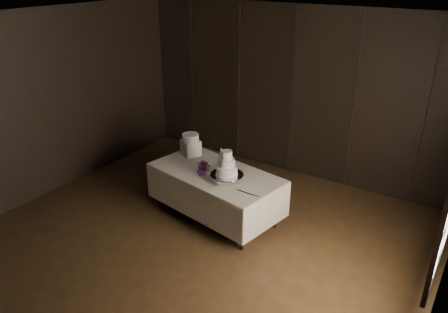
{
  "coord_description": "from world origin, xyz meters",
  "views": [
    {
      "loc": [
        3.13,
        -3.4,
        3.62
      ],
      "look_at": [
        -0.03,
        1.38,
        1.05
      ],
      "focal_mm": 35.0,
      "sensor_mm": 36.0,
      "label": 1
    }
  ],
  "objects_px": {
    "bouquet": "(203,166)",
    "small_cake": "(190,137)",
    "box_pedestal": "(191,148)",
    "display_table": "(216,192)",
    "cake_stand": "(227,177)",
    "wedding_cake": "(225,165)"
  },
  "relations": [
    {
      "from": "display_table",
      "to": "cake_stand",
      "type": "xyz_separation_m",
      "value": [
        0.28,
        -0.12,
        0.39
      ]
    },
    {
      "from": "wedding_cake",
      "to": "bouquet",
      "type": "xyz_separation_m",
      "value": [
        -0.46,
        0.1,
        -0.18
      ]
    },
    {
      "from": "display_table",
      "to": "box_pedestal",
      "type": "bearing_deg",
      "value": 165.99
    },
    {
      "from": "display_table",
      "to": "wedding_cake",
      "type": "relative_size",
      "value": 5.91
    },
    {
      "from": "bouquet",
      "to": "display_table",
      "type": "bearing_deg",
      "value": 9.12
    },
    {
      "from": "box_pedestal",
      "to": "bouquet",
      "type": "bearing_deg",
      "value": -34.8
    },
    {
      "from": "wedding_cake",
      "to": "small_cake",
      "type": "relative_size",
      "value": 1.36
    },
    {
      "from": "cake_stand",
      "to": "bouquet",
      "type": "bearing_deg",
      "value": 169.67
    },
    {
      "from": "bouquet",
      "to": "small_cake",
      "type": "bearing_deg",
      "value": 145.2
    },
    {
      "from": "display_table",
      "to": "box_pedestal",
      "type": "height_order",
      "value": "box_pedestal"
    },
    {
      "from": "cake_stand",
      "to": "bouquet",
      "type": "relative_size",
      "value": 1.33
    },
    {
      "from": "box_pedestal",
      "to": "small_cake",
      "type": "bearing_deg",
      "value": 180.0
    },
    {
      "from": "wedding_cake",
      "to": "bouquet",
      "type": "height_order",
      "value": "wedding_cake"
    },
    {
      "from": "cake_stand",
      "to": "wedding_cake",
      "type": "height_order",
      "value": "wedding_cake"
    },
    {
      "from": "display_table",
      "to": "cake_stand",
      "type": "distance_m",
      "value": 0.49
    },
    {
      "from": "small_cake",
      "to": "bouquet",
      "type": "bearing_deg",
      "value": -34.8
    },
    {
      "from": "wedding_cake",
      "to": "box_pedestal",
      "type": "height_order",
      "value": "wedding_cake"
    },
    {
      "from": "small_cake",
      "to": "display_table",
      "type": "bearing_deg",
      "value": -23.69
    },
    {
      "from": "display_table",
      "to": "bouquet",
      "type": "xyz_separation_m",
      "value": [
        -0.21,
        -0.03,
        0.4
      ]
    },
    {
      "from": "small_cake",
      "to": "box_pedestal",
      "type": "bearing_deg",
      "value": 0.0
    },
    {
      "from": "bouquet",
      "to": "small_cake",
      "type": "xyz_separation_m",
      "value": [
        -0.48,
        0.34,
        0.25
      ]
    },
    {
      "from": "bouquet",
      "to": "small_cake",
      "type": "height_order",
      "value": "small_cake"
    }
  ]
}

